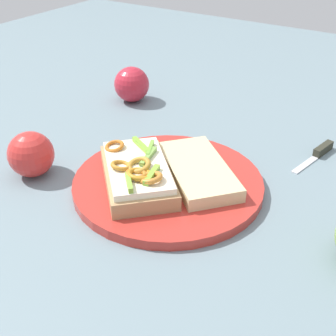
{
  "coord_description": "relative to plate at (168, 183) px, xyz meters",
  "views": [
    {
      "loc": [
        -0.31,
        0.48,
        0.39
      ],
      "look_at": [
        0.0,
        0.0,
        0.03
      ],
      "focal_mm": 48.57,
      "sensor_mm": 36.0,
      "label": 1
    }
  ],
  "objects": [
    {
      "name": "apple_0",
      "position": [
        0.24,
        -0.24,
        0.03
      ],
      "size": [
        0.08,
        0.08,
        0.07
      ],
      "primitive_type": "sphere",
      "rotation": [
        0.0,
        0.0,
        6.12
      ],
      "color": "#B52232",
      "rests_on": "ground_plane"
    },
    {
      "name": "bread_slice_side",
      "position": [
        -0.03,
        -0.03,
        0.02
      ],
      "size": [
        0.18,
        0.17,
        0.02
      ],
      "primitive_type": "cube",
      "rotation": [
        0.0,
        0.0,
        5.56
      ],
      "color": "#D3BE8B",
      "rests_on": "plate"
    },
    {
      "name": "knife",
      "position": [
        -0.16,
        -0.22,
        -0.0
      ],
      "size": [
        0.03,
        0.12,
        0.01
      ],
      "rotation": [
        0.0,
        0.0,
        1.37
      ],
      "color": "silver",
      "rests_on": "ground_plane"
    },
    {
      "name": "sandwich",
      "position": [
        0.03,
        0.03,
        0.03
      ],
      "size": [
        0.18,
        0.18,
        0.05
      ],
      "rotation": [
        0.0,
        0.0,
        5.49
      ],
      "color": "tan",
      "rests_on": "plate"
    },
    {
      "name": "plate",
      "position": [
        0.0,
        0.0,
        0.0
      ],
      "size": [
        0.29,
        0.29,
        0.01
      ],
      "primitive_type": "cylinder",
      "color": "#B12F27",
      "rests_on": "ground_plane"
    },
    {
      "name": "ground_plane",
      "position": [
        0.0,
        0.0,
        -0.01
      ],
      "size": [
        2.0,
        2.0,
        0.0
      ],
      "primitive_type": "plane",
      "color": "slate",
      "rests_on": "ground"
    },
    {
      "name": "apple_1",
      "position": [
        0.2,
        0.08,
        0.03
      ],
      "size": [
        0.09,
        0.09,
        0.07
      ],
      "primitive_type": "sphere",
      "rotation": [
        0.0,
        0.0,
        4.4
      ],
      "color": "red",
      "rests_on": "ground_plane"
    }
  ]
}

